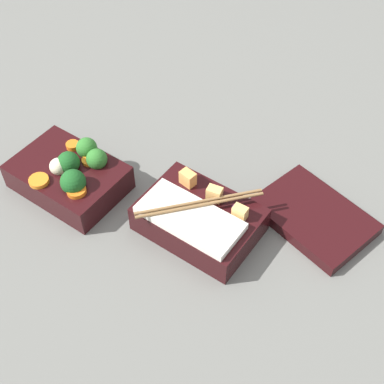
# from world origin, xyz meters

# --- Properties ---
(ground_plane) EXTENTS (3.00, 3.00, 0.00)m
(ground_plane) POSITION_xyz_m (0.00, 0.00, 0.00)
(ground_plane) COLOR slate
(bento_tray_vegetable) EXTENTS (0.18, 0.14, 0.08)m
(bento_tray_vegetable) POSITION_xyz_m (-0.10, -0.03, 0.03)
(bento_tray_vegetable) COLOR black
(bento_tray_vegetable) RESTS_ON ground_plane
(bento_tray_rice) EXTENTS (0.18, 0.16, 0.07)m
(bento_tray_rice) POSITION_xyz_m (0.13, 0.02, 0.03)
(bento_tray_rice) COLOR black
(bento_tray_rice) RESTS_ON ground_plane
(bento_lid) EXTENTS (0.20, 0.16, 0.02)m
(bento_lid) POSITION_xyz_m (0.27, 0.15, 0.01)
(bento_lid) COLOR black
(bento_lid) RESTS_ON ground_plane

